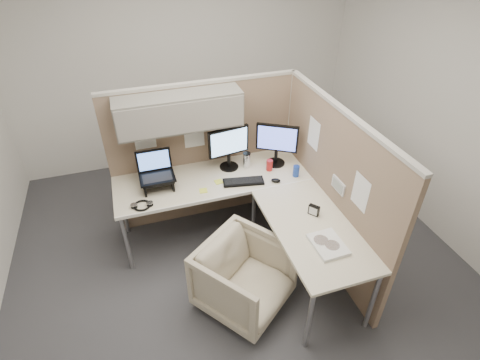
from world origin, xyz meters
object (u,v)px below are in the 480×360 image
object	(u,v)px
desk	(246,200)
monitor_left	(229,145)
office_chair	(245,275)
keyboard	(243,182)

from	to	relation	value
desk	monitor_left	xyz separation A→B (m)	(-0.01, 0.54, 0.32)
office_chair	keyboard	xyz separation A→B (m)	(0.27, 0.84, 0.38)
keyboard	desk	bearing A→B (deg)	-90.91
monitor_left	keyboard	bearing A→B (deg)	-88.11
monitor_left	desk	bearing A→B (deg)	-97.21
keyboard	monitor_left	bearing A→B (deg)	110.70
desk	office_chair	size ratio (longest dim) A/B	2.74
monitor_left	keyboard	world-z (taller)	monitor_left
desk	office_chair	distance (m)	0.72
office_chair	monitor_left	xyz separation A→B (m)	(0.21, 1.15, 0.64)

